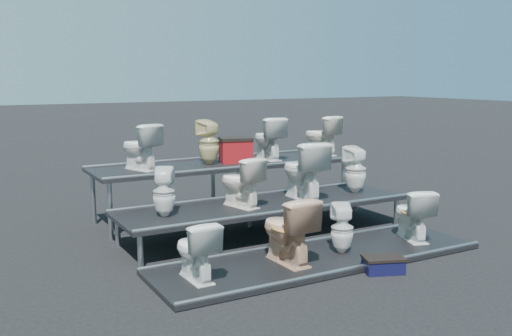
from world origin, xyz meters
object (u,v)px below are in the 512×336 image
toilet_2 (342,228)px  toilet_5 (240,182)px  toilet_6 (303,170)px  toilet_8 (140,147)px  red_crate (236,151)px  toilet_3 (412,214)px  toilet_11 (321,135)px  toilet_7 (356,169)px  step_stool (383,266)px  toilet_1 (287,229)px  toilet_0 (195,250)px  toilet_4 (164,192)px  toilet_9 (209,142)px  toilet_10 (268,138)px

toilet_2 → toilet_5: 1.56m
toilet_6 → toilet_8: size_ratio=1.24×
red_crate → toilet_3: bearing=-48.0°
red_crate → toilet_11: bearing=15.5°
toilet_2 → toilet_6: size_ratio=0.73×
toilet_2 → toilet_3: toilet_3 is taller
toilet_7 → step_stool: bearing=57.6°
toilet_1 → toilet_11: toilet_11 is taller
toilet_3 → toilet_2: bearing=17.5°
toilet_5 → toilet_8: toilet_8 is taller
toilet_7 → toilet_0: bearing=20.2°
toilet_7 → toilet_8: bearing=-25.6°
toilet_7 → toilet_5: bearing=-1.9°
toilet_1 → toilet_4: bearing=-53.4°
toilet_11 → step_stool: toilet_11 is taller
toilet_3 → toilet_8: bearing=-24.5°
toilet_3 → toilet_7: 1.36m
toilet_3 → toilet_11: 2.74m
toilet_4 → step_stool: (1.89, -1.99, -0.70)m
toilet_2 → toilet_8: toilet_8 is taller
toilet_9 → toilet_7: bearing=129.5°
toilet_7 → toilet_11: 1.38m
toilet_4 → toilet_10: (2.28, 1.30, 0.44)m
toilet_0 → toilet_10: 3.64m
toilet_1 → toilet_3: (1.96, 0.00, -0.05)m
toilet_1 → toilet_11: (2.32, 2.60, 0.75)m
red_crate → toilet_1: bearing=-89.1°
toilet_10 → toilet_0: bearing=51.2°
toilet_1 → step_stool: 1.17m
toilet_0 → toilet_5: bearing=-134.4°
toilet_0 → red_crate: bearing=-126.1°
toilet_8 → step_stool: (1.78, -3.29, -1.12)m
red_crate → step_stool: (0.22, -3.28, -0.95)m
toilet_0 → toilet_2: bearing=178.8°
toilet_5 → toilet_7: (1.98, 0.00, 0.01)m
toilet_6 → toilet_9: bearing=-51.8°
toilet_11 → toilet_0: bearing=25.1°
toilet_0 → toilet_4: bearing=-96.9°
toilet_0 → toilet_8: bearing=-96.5°
toilet_3 → red_crate: red_crate is taller
toilet_5 → toilet_7: toilet_7 is taller
step_stool → toilet_8: bearing=139.0°
toilet_6 → toilet_11: (1.24, 1.30, 0.32)m
toilet_2 → toilet_11: size_ratio=0.90×
toilet_1 → step_stool: (0.87, -0.69, -0.38)m
toilet_3 → step_stool: bearing=49.7°
toilet_5 → toilet_3: bearing=132.7°
toilet_4 → toilet_11: bearing=-134.3°
toilet_4 → toilet_2: bearing=169.0°
toilet_9 → toilet_5: bearing=69.0°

